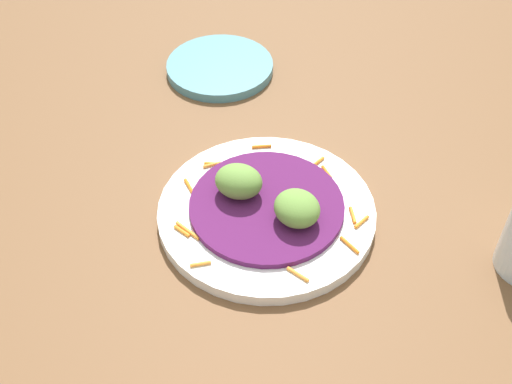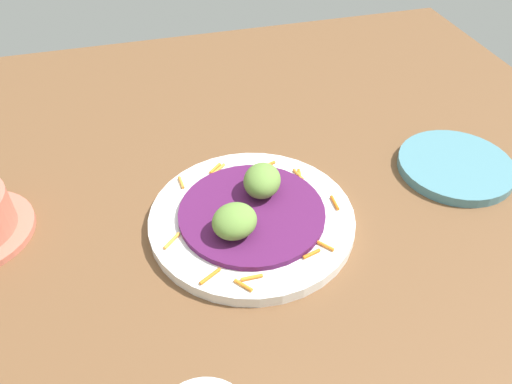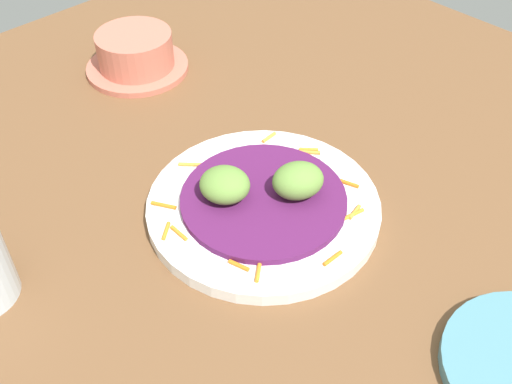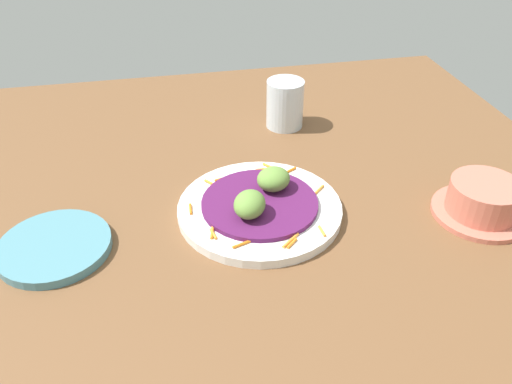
% 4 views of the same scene
% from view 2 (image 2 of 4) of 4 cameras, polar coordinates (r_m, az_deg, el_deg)
% --- Properties ---
extents(table_surface, '(1.10, 1.10, 0.02)m').
position_cam_2_polar(table_surface, '(0.61, -0.27, -4.73)').
color(table_surface, brown).
rests_on(table_surface, ground).
extents(main_plate, '(0.24, 0.24, 0.01)m').
position_cam_2_polar(main_plate, '(0.61, -0.77, -3.13)').
color(main_plate, white).
rests_on(main_plate, table_surface).
extents(cabbage_bed, '(0.17, 0.17, 0.01)m').
position_cam_2_polar(cabbage_bed, '(0.60, -0.78, -2.40)').
color(cabbage_bed, '#51194C').
rests_on(cabbage_bed, main_plate).
extents(carrot_garnish, '(0.21, 0.21, 0.00)m').
position_cam_2_polar(carrot_garnish, '(0.61, -0.13, -1.94)').
color(carrot_garnish, orange).
rests_on(carrot_garnish, main_plate).
extents(guac_scoop_left, '(0.07, 0.06, 0.04)m').
position_cam_2_polar(guac_scoop_left, '(0.61, 0.69, 1.28)').
color(guac_scoop_left, olive).
rests_on(guac_scoop_left, cabbage_bed).
extents(guac_scoop_center, '(0.07, 0.07, 0.03)m').
position_cam_2_polar(guac_scoop_center, '(0.56, -2.42, -3.28)').
color(guac_scoop_center, olive).
rests_on(guac_scoop_center, cabbage_bed).
extents(side_plate_small, '(0.15, 0.15, 0.01)m').
position_cam_2_polar(side_plate_small, '(0.74, 21.43, 2.72)').
color(side_plate_small, teal).
rests_on(side_plate_small, table_surface).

